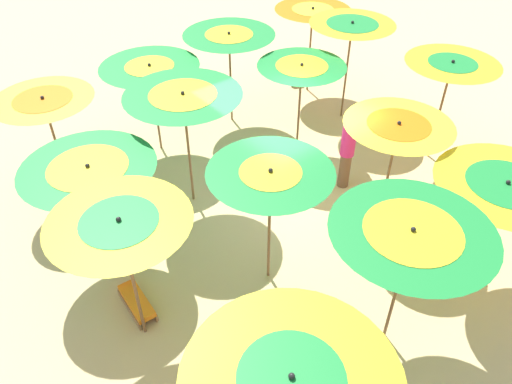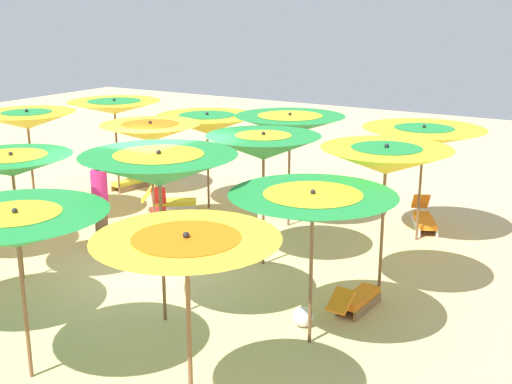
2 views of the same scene
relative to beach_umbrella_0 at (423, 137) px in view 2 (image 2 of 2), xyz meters
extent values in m
cube|color=#D1B57F|center=(-3.45, -3.97, -2.06)|extent=(39.11, 39.11, 0.04)
cylinder|color=brown|center=(0.00, 0.00, -1.02)|extent=(0.05, 0.05, 2.03)
cone|color=yellow|center=(0.00, 0.00, -0.01)|extent=(2.30, 2.30, 0.36)
cone|color=#1E8C38|center=(0.00, 0.00, 0.09)|extent=(1.12, 1.12, 0.17)
sphere|color=black|center=(0.00, 0.00, 0.20)|extent=(0.07, 0.07, 0.07)
cylinder|color=brown|center=(-2.57, -0.52, -0.99)|extent=(0.05, 0.05, 2.11)
cone|color=#1E8C38|center=(-2.57, -0.52, 0.07)|extent=(2.22, 2.22, 0.38)
cone|color=yellow|center=(-2.57, -0.52, 0.15)|extent=(1.30, 1.30, 0.22)
sphere|color=black|center=(-2.57, -0.52, 0.29)|extent=(0.07, 0.07, 0.07)
cylinder|color=brown|center=(-4.71, -0.38, -1.09)|extent=(0.05, 0.05, 1.91)
cone|color=yellow|center=(-4.71, -0.38, -0.13)|extent=(2.19, 2.19, 0.41)
cone|color=#1E8C38|center=(-4.71, -0.38, -0.04)|extent=(1.23, 1.23, 0.23)
sphere|color=black|center=(-4.71, -0.38, 0.10)|extent=(0.07, 0.07, 0.07)
cylinder|color=brown|center=(-7.24, -0.56, -0.99)|extent=(0.05, 0.05, 2.10)
cone|color=yellow|center=(-7.24, -0.56, 0.06)|extent=(2.17, 2.17, 0.31)
cone|color=#1E8C38|center=(-7.24, -0.56, 0.13)|extent=(1.26, 1.26, 0.18)
sphere|color=black|center=(-7.24, -0.56, 0.25)|extent=(0.07, 0.07, 0.07)
cylinder|color=brown|center=(0.37, -2.96, -0.94)|extent=(0.05, 0.05, 2.21)
cone|color=yellow|center=(0.37, -2.96, 0.17)|extent=(1.94, 1.94, 0.40)
cone|color=#1E8C38|center=(0.37, -2.96, 0.27)|extent=(1.04, 1.04, 0.21)
sphere|color=black|center=(0.37, -2.96, 0.40)|extent=(0.07, 0.07, 0.07)
cylinder|color=brown|center=(-1.92, -2.64, -0.99)|extent=(0.05, 0.05, 2.10)
cone|color=#1E8C38|center=(-1.92, -2.64, 0.06)|extent=(1.96, 1.96, 0.42)
cone|color=yellow|center=(-1.92, -2.64, 0.18)|extent=(0.95, 0.95, 0.20)
sphere|color=black|center=(-1.92, -2.64, 0.30)|extent=(0.07, 0.07, 0.07)
cylinder|color=brown|center=(-4.61, -2.38, -1.01)|extent=(0.05, 0.05, 2.06)
cone|color=yellow|center=(-4.61, -2.38, 0.01)|extent=(1.93, 1.93, 0.34)
cone|color=orange|center=(-4.61, -2.38, 0.09)|extent=(1.11, 1.11, 0.19)
sphere|color=black|center=(-4.61, -2.38, 0.21)|extent=(0.07, 0.07, 0.07)
cylinder|color=brown|center=(-7.21, -3.13, -0.96)|extent=(0.05, 0.05, 2.17)
cone|color=yellow|center=(-7.21, -3.13, 0.12)|extent=(1.95, 1.95, 0.34)
cone|color=#1E8C38|center=(-7.21, -3.13, 0.21)|extent=(1.01, 1.01, 0.18)
sphere|color=black|center=(-7.21, -3.13, 0.33)|extent=(0.07, 0.07, 0.07)
cylinder|color=brown|center=(0.08, -4.75, -1.09)|extent=(0.05, 0.05, 1.91)
cone|color=#1E8C38|center=(0.08, -4.75, -0.13)|extent=(2.18, 2.18, 0.38)
cone|color=yellow|center=(0.08, -4.75, -0.05)|extent=(1.28, 1.28, 0.22)
sphere|color=black|center=(0.08, -4.75, 0.08)|extent=(0.07, 0.07, 0.07)
cylinder|color=brown|center=(-2.03, -5.24, -0.92)|extent=(0.05, 0.05, 2.24)
cone|color=#1E8C38|center=(-2.03, -5.24, 0.20)|extent=(2.18, 2.18, 0.44)
cone|color=yellow|center=(-2.03, -5.24, 0.30)|extent=(1.24, 1.24, 0.25)
sphere|color=black|center=(-2.03, -5.24, 0.45)|extent=(0.07, 0.07, 0.07)
cylinder|color=brown|center=(-5.02, -5.30, -1.07)|extent=(0.05, 0.05, 1.94)
cone|color=#1E8C38|center=(-5.02, -5.30, -0.10)|extent=(1.93, 1.93, 0.34)
cone|color=yellow|center=(-5.02, -5.30, -0.02)|extent=(1.13, 1.13, 0.20)
sphere|color=black|center=(-5.02, -5.30, 0.10)|extent=(0.07, 0.07, 0.07)
cylinder|color=brown|center=(-0.11, -7.15, -1.03)|extent=(0.05, 0.05, 2.02)
cone|color=yellow|center=(-0.11, -7.15, -0.02)|extent=(1.91, 1.91, 0.35)
cone|color=orange|center=(-0.11, -7.15, 0.06)|extent=(1.10, 1.10, 0.20)
sphere|color=black|center=(-0.11, -7.15, 0.19)|extent=(0.07, 0.07, 0.07)
cylinder|color=brown|center=(-2.46, -7.31, -1.09)|extent=(0.05, 0.05, 1.91)
cone|color=#1E8C38|center=(-2.46, -7.31, -0.13)|extent=(2.15, 2.15, 0.41)
cone|color=yellow|center=(-2.46, -7.31, -0.02)|extent=(1.06, 1.06, 0.20)
sphere|color=black|center=(-2.46, -7.31, 0.10)|extent=(0.07, 0.07, 0.07)
cube|color=#333338|center=(-4.83, -1.79, -1.97)|extent=(0.57, 0.77, 0.14)
cube|color=#333338|center=(-5.08, -1.97, -1.97)|extent=(0.57, 0.77, 0.14)
cube|color=red|center=(-4.95, -1.88, -1.85)|extent=(0.79, 0.92, 0.10)
cube|color=red|center=(-5.31, -1.39, -1.60)|extent=(0.44, 0.44, 0.43)
cube|color=silver|center=(-5.32, -0.78, -1.97)|extent=(0.75, 0.56, 0.14)
cube|color=silver|center=(-5.12, -1.06, -1.97)|extent=(0.75, 0.56, 0.14)
cube|color=yellow|center=(-5.22, -0.92, -1.85)|extent=(0.93, 0.81, 0.10)
cube|color=yellow|center=(-5.70, -1.27, -1.61)|extent=(0.47, 0.47, 0.41)
cube|color=olive|center=(0.09, -3.42, -1.97)|extent=(0.09, 0.88, 0.14)
cube|color=olive|center=(0.39, -3.44, -1.97)|extent=(0.09, 0.88, 0.14)
cube|color=orange|center=(0.24, -3.43, -1.85)|extent=(0.35, 0.89, 0.10)
cube|color=orange|center=(0.20, -4.03, -1.68)|extent=(0.32, 0.38, 0.28)
cube|color=olive|center=(-7.16, -0.12, -1.97)|extent=(0.17, 0.93, 0.14)
cube|color=olive|center=(-7.47, -0.07, -1.97)|extent=(0.17, 0.93, 0.14)
cube|color=yellow|center=(-7.31, -0.09, -1.85)|extent=(0.44, 0.97, 0.10)
cube|color=yellow|center=(-7.23, 0.51, -1.66)|extent=(0.35, 0.36, 0.32)
cube|color=silver|center=(0.09, 0.75, -1.97)|extent=(0.47, 0.89, 0.14)
cube|color=silver|center=(-0.21, 0.60, -1.97)|extent=(0.47, 0.89, 0.14)
cube|color=orange|center=(-0.06, 0.68, -1.85)|extent=(0.74, 1.03, 0.10)
cube|color=orange|center=(-0.35, 1.25, -1.63)|extent=(0.46, 0.46, 0.38)
cylinder|color=brown|center=(-4.83, -3.61, -1.63)|extent=(0.24, 0.24, 0.82)
cylinder|color=#D82672|center=(-4.83, -3.61, -0.86)|extent=(0.30, 0.30, 0.72)
sphere|color=brown|center=(-4.83, -3.61, -0.39)|extent=(0.22, 0.22, 0.22)
sphere|color=white|center=(-0.22, -4.38, -1.90)|extent=(0.29, 0.29, 0.29)
camera|label=1|loc=(1.92, 1.84, 4.76)|focal=34.93mm
camera|label=2|loc=(3.69, -12.05, 2.37)|focal=46.47mm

